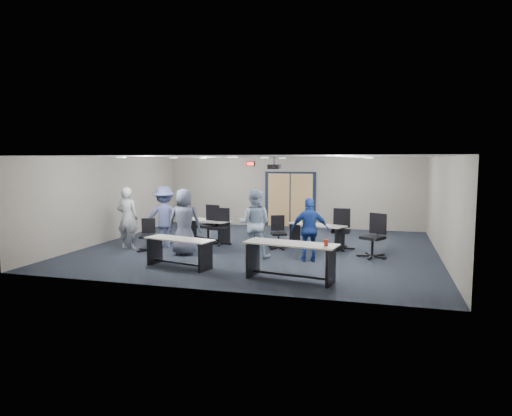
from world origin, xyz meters
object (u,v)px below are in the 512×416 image
(table_back_right, at_px, (316,231))
(person_back, at_px, (164,217))
(chair_back_a, at_px, (208,225))
(chair_back_d, at_px, (341,229))
(chair_loose_left, at_px, (147,235))
(person_lightblue, at_px, (254,224))
(table_front_left, at_px, (179,248))
(chair_loose_right, at_px, (373,236))
(table_back_left, at_px, (207,227))
(chair_back_b, at_px, (220,227))
(person_gray, at_px, (127,218))
(chair_back_c, at_px, (279,232))
(table_front_right, at_px, (291,255))
(person_plaid, at_px, (184,222))
(person_navy, at_px, (310,230))

(table_back_right, bearing_deg, person_back, -141.98)
(person_back, bearing_deg, chair_back_a, -158.32)
(chair_back_d, xyz_separation_m, chair_loose_left, (-5.29, -1.78, -0.13))
(chair_loose_left, height_order, person_lightblue, person_lightblue)
(table_front_left, xyz_separation_m, chair_loose_right, (4.50, 2.40, 0.10))
(table_front_left, relative_size, chair_loose_left, 1.97)
(table_back_left, bearing_deg, table_front_left, -55.92)
(chair_back_b, bearing_deg, person_gray, -146.58)
(chair_back_c, xyz_separation_m, chair_loose_left, (-3.53, -1.40, -0.02))
(table_back_right, xyz_separation_m, person_lightblue, (-1.40, -1.82, 0.43))
(table_front_right, distance_m, person_plaid, 3.84)
(table_back_left, height_order, person_navy, person_navy)
(chair_back_b, relative_size, chair_loose_right, 0.95)
(chair_loose_left, bearing_deg, person_navy, -18.70)
(chair_back_c, bearing_deg, person_plaid, -168.48)
(chair_loose_left, xyz_separation_m, chair_loose_right, (6.21, 0.88, 0.12))
(chair_back_b, distance_m, person_gray, 2.75)
(chair_loose_left, height_order, person_navy, person_navy)
(chair_back_b, distance_m, person_navy, 3.45)
(chair_back_b, relative_size, person_back, 0.61)
(chair_back_a, bearing_deg, person_lightblue, -22.82)
(chair_back_d, xyz_separation_m, person_back, (-5.08, -1.11, 0.32))
(table_front_right, distance_m, person_gray, 5.70)
(chair_back_c, relative_size, person_plaid, 0.53)
(person_plaid, bearing_deg, table_back_right, -163.38)
(table_back_left, xyz_separation_m, person_back, (-0.81, -1.32, 0.44))
(table_front_right, height_order, person_plaid, person_plaid)
(table_back_left, bearing_deg, person_back, -98.53)
(table_front_right, relative_size, table_back_left, 1.17)
(table_front_left, bearing_deg, table_back_left, 114.08)
(chair_back_d, relative_size, person_gray, 0.65)
(chair_loose_right, distance_m, person_back, 6.02)
(person_gray, relative_size, person_lightblue, 1.00)
(table_front_left, relative_size, person_navy, 1.11)
(chair_loose_left, xyz_separation_m, person_plaid, (1.22, -0.13, 0.45))
(chair_back_d, relative_size, person_navy, 0.72)
(chair_back_a, height_order, person_navy, person_navy)
(chair_loose_right, bearing_deg, person_plaid, -138.45)
(chair_loose_left, bearing_deg, table_front_left, -59.86)
(chair_back_c, bearing_deg, person_back, 170.42)
(chair_loose_left, bearing_deg, table_back_left, 44.60)
(chair_loose_right, height_order, person_plaid, person_plaid)
(chair_back_b, bearing_deg, person_lightblue, -42.25)
(chair_back_b, distance_m, chair_back_d, 3.67)
(table_back_right, distance_m, chair_loose_left, 4.93)
(person_lightblue, bearing_deg, table_back_right, -131.67)
(chair_back_c, distance_m, person_navy, 1.87)
(chair_back_b, relative_size, chair_back_c, 1.15)
(person_plaid, bearing_deg, table_front_right, 136.89)
(chair_back_a, xyz_separation_m, chair_loose_left, (-1.20, -1.63, -0.13))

